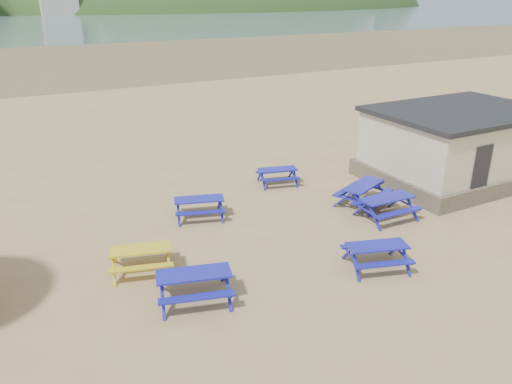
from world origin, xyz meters
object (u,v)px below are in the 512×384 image
picnic_table_blue_b (277,176)px  amenity_block (457,144)px  picnic_table_yellow (142,260)px  picnic_table_blue_a (199,208)px

picnic_table_blue_b → amenity_block: size_ratio=0.26×
amenity_block → picnic_table_blue_b: bearing=157.2°
picnic_table_blue_b → picnic_table_yellow: size_ratio=0.91×
picnic_table_blue_b → amenity_block: (7.31, -3.07, 1.22)m
picnic_table_blue_a → picnic_table_yellow: picnic_table_yellow is taller
picnic_table_yellow → amenity_block: (14.58, 1.29, 1.19)m
picnic_table_blue_a → picnic_table_blue_b: size_ratio=1.10×
picnic_table_blue_b → amenity_block: 8.02m
picnic_table_blue_a → picnic_table_blue_b: 4.59m
picnic_table_blue_b → picnic_table_yellow: (-7.27, -4.36, 0.03)m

